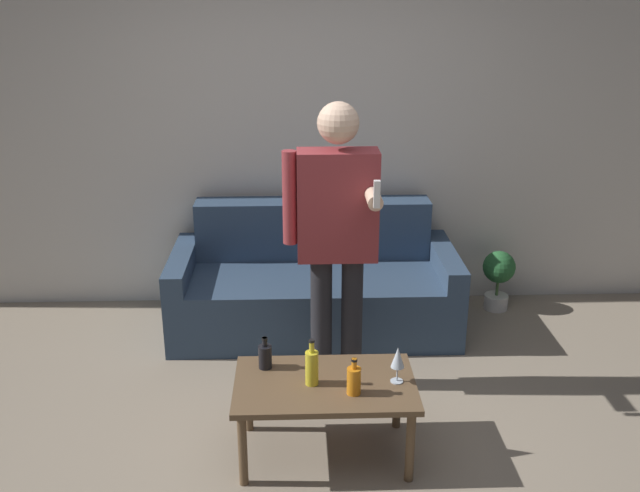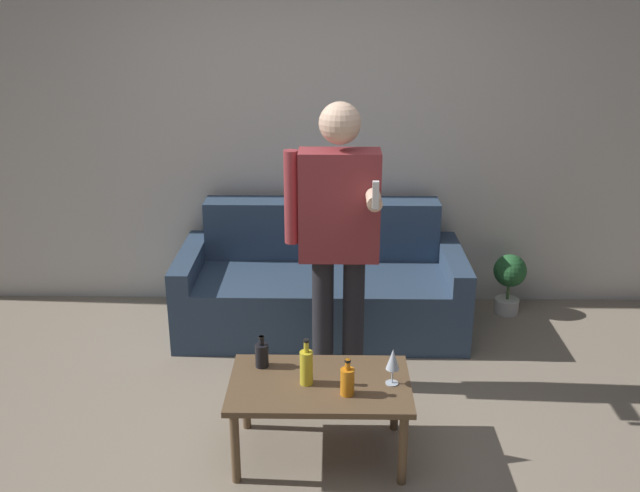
# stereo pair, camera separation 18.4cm
# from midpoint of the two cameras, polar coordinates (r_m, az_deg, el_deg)

# --- Properties ---
(ground_plane) EXTENTS (16.00, 16.00, 0.00)m
(ground_plane) POSITION_cam_midpoint_polar(r_m,az_deg,el_deg) (3.73, -2.50, -17.03)
(ground_plane) COLOR gray
(wall_back) EXTENTS (8.00, 0.06, 2.70)m
(wall_back) POSITION_cam_midpoint_polar(r_m,az_deg,el_deg) (5.08, -2.61, 9.92)
(wall_back) COLOR silver
(wall_back) RESTS_ON ground_plane
(couch) EXTENTS (1.93, 0.87, 0.83)m
(couch) POSITION_cam_midpoint_polar(r_m,az_deg,el_deg) (4.95, -1.55, -3.15)
(couch) COLOR #334760
(couch) RESTS_ON ground_plane
(coffee_table) EXTENTS (0.90, 0.55, 0.42)m
(coffee_table) POSITION_cam_midpoint_polar(r_m,az_deg,el_deg) (3.60, -1.10, -11.54)
(coffee_table) COLOR brown
(coffee_table) RESTS_ON ground_plane
(bottle_orange) EXTENTS (0.07, 0.07, 0.17)m
(bottle_orange) POSITION_cam_midpoint_polar(r_m,az_deg,el_deg) (3.68, -5.86, -8.75)
(bottle_orange) COLOR black
(bottle_orange) RESTS_ON coffee_table
(bottle_green) EXTENTS (0.07, 0.07, 0.24)m
(bottle_green) POSITION_cam_midpoint_polar(r_m,az_deg,el_deg) (3.51, -2.18, -9.64)
(bottle_green) COLOR yellow
(bottle_green) RESTS_ON coffee_table
(bottle_dark) EXTENTS (0.07, 0.07, 0.19)m
(bottle_dark) POSITION_cam_midpoint_polar(r_m,az_deg,el_deg) (3.44, 1.18, -10.67)
(bottle_dark) COLOR orange
(bottle_dark) RESTS_ON coffee_table
(wine_glass_near) EXTENTS (0.07, 0.07, 0.19)m
(wine_glass_near) POSITION_cam_midpoint_polar(r_m,az_deg,el_deg) (3.52, 4.74, -8.96)
(wine_glass_near) COLOR silver
(wine_glass_near) RESTS_ON coffee_table
(person_standing_front) EXTENTS (0.52, 0.44, 1.69)m
(person_standing_front) POSITION_cam_midpoint_polar(r_m,az_deg,el_deg) (3.93, -0.02, 1.40)
(person_standing_front) COLOR #232328
(person_standing_front) RESTS_ON ground_plane
(potted_plant) EXTENTS (0.23, 0.23, 0.45)m
(potted_plant) POSITION_cam_midpoint_polar(r_m,az_deg,el_deg) (5.32, 13.13, -2.22)
(potted_plant) COLOR silver
(potted_plant) RESTS_ON ground_plane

